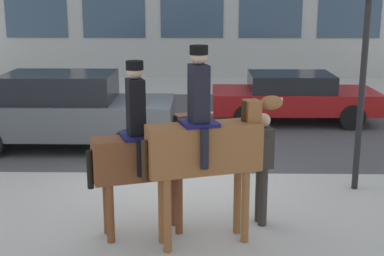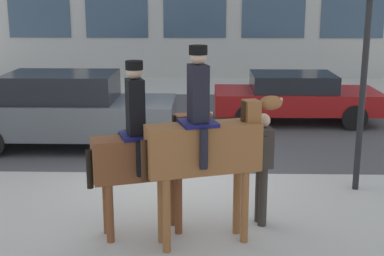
# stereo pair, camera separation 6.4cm
# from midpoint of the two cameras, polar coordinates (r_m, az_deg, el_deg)

# --- Properties ---
(ground_plane) EXTENTS (80.00, 80.00, 0.00)m
(ground_plane) POSITION_cam_midpoint_polar(r_m,az_deg,el_deg) (9.98, -1.57, -5.75)
(ground_plane) COLOR #B2AFA8
(road_surface) EXTENTS (18.17, 8.50, 0.01)m
(road_surface) POSITION_cam_midpoint_polar(r_m,az_deg,el_deg) (14.54, -0.73, 0.60)
(road_surface) COLOR #444447
(road_surface) RESTS_ON ground_plane
(mounted_horse_lead) EXTENTS (1.77, 0.85, 2.51)m
(mounted_horse_lead) POSITION_cam_midpoint_polar(r_m,az_deg,el_deg) (7.53, -5.40, -2.45)
(mounted_horse_lead) COLOR brown
(mounted_horse_lead) RESTS_ON ground_plane
(mounted_horse_companion) EXTENTS (1.93, 0.88, 2.75)m
(mounted_horse_companion) POSITION_cam_midpoint_polar(r_m,az_deg,el_deg) (7.18, 1.28, -1.63)
(mounted_horse_companion) COLOR brown
(mounted_horse_companion) RESTS_ON ground_plane
(pedestrian_bystander) EXTENTS (0.81, 0.57, 1.71)m
(pedestrian_bystander) POSITION_cam_midpoint_polar(r_m,az_deg,el_deg) (7.96, 7.21, -3.38)
(pedestrian_bystander) COLOR #332D28
(pedestrian_bystander) RESTS_ON ground_plane
(street_car_near_lane) EXTENTS (4.78, 1.89, 1.70)m
(street_car_near_lane) POSITION_cam_midpoint_polar(r_m,az_deg,el_deg) (12.33, -13.51, 1.86)
(street_car_near_lane) COLOR #51565B
(street_car_near_lane) RESTS_ON ground_plane
(street_car_far_lane) EXTENTS (4.38, 1.96, 1.33)m
(street_car_far_lane) POSITION_cam_midpoint_polar(r_m,az_deg,el_deg) (14.73, 10.60, 3.36)
(street_car_far_lane) COLOR maroon
(street_car_far_lane) RESTS_ON ground_plane
(traffic_light) EXTENTS (0.24, 0.29, 4.03)m
(traffic_light) POSITION_cam_midpoint_polar(r_m,az_deg,el_deg) (9.50, 17.92, 9.29)
(traffic_light) COLOR black
(traffic_light) RESTS_ON ground_plane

